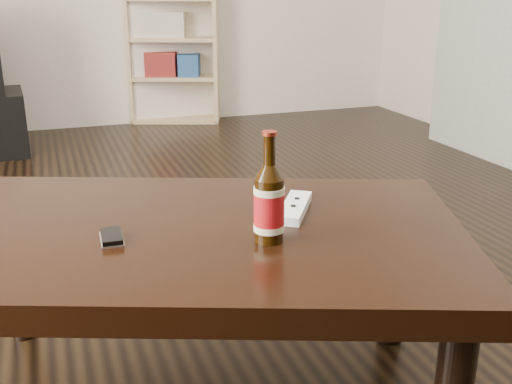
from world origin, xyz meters
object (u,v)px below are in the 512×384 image
object	(u,v)px
beer_bottle	(269,203)
remote	(295,208)
bookshelf	(173,35)
coffee_table	(189,251)
phone	(112,237)

from	to	relation	value
beer_bottle	remote	xyz separation A→B (m)	(0.12, 0.14, -0.08)
bookshelf	remote	xyz separation A→B (m)	(-0.43, -3.43, -0.17)
coffee_table	remote	bearing A→B (deg)	0.98
phone	coffee_table	bearing A→B (deg)	10.39
beer_bottle	phone	size ratio (longest dim) A/B	2.61
bookshelf	beer_bottle	distance (m)	3.62
remote	phone	bearing A→B (deg)	-143.25
coffee_table	phone	bearing A→B (deg)	-171.97
beer_bottle	remote	size ratio (longest dim) A/B	1.24
bookshelf	phone	distance (m)	3.57
coffee_table	phone	size ratio (longest dim) A/B	15.59
bookshelf	beer_bottle	bearing A→B (deg)	-79.19
bookshelf	coffee_table	xyz separation A→B (m)	(-0.70, -3.43, -0.24)
beer_bottle	phone	bearing A→B (deg)	160.58
phone	remote	bearing A→B (deg)	6.15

